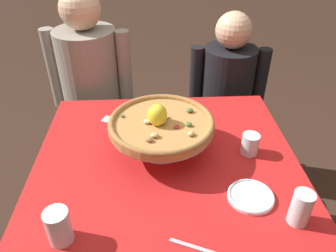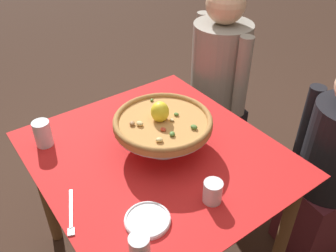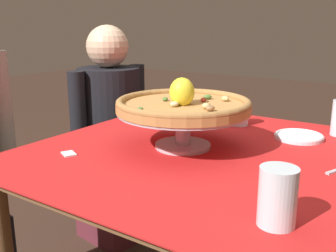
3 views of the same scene
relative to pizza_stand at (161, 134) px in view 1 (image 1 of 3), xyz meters
name	(u,v)px [view 1 (image 1 of 3)]	position (x,y,z in m)	size (l,w,h in m)	color
dining_table	(166,178)	(0.02, -0.05, -0.20)	(1.07, 0.99, 0.76)	brown
pizza_stand	(161,134)	(0.00, 0.00, 0.00)	(0.42, 0.42, 0.12)	#B7B7C1
pizza	(161,123)	(0.00, 0.00, 0.05)	(0.43, 0.43, 0.11)	#BC8447
water_glass_front_left	(59,228)	(-0.33, -0.42, -0.04)	(0.08, 0.08, 0.12)	silver
water_glass_side_right	(250,145)	(0.37, -0.03, -0.05)	(0.07, 0.07, 0.09)	silver
water_glass_front_right	(300,210)	(0.43, -0.39, -0.03)	(0.07, 0.07, 0.13)	silver
side_plate	(251,196)	(0.31, -0.28, -0.08)	(0.17, 0.17, 0.02)	white
dinner_fork	(208,252)	(0.12, -0.49, -0.09)	(0.21, 0.10, 0.01)	#B7B7C1
sugar_packet	(107,119)	(-0.26, 0.25, -0.09)	(0.05, 0.04, 0.01)	white
diner_left	(93,97)	(-0.40, 0.71, -0.22)	(0.50, 0.39, 1.27)	black
diner_right	(225,106)	(0.44, 0.71, -0.31)	(0.47, 0.36, 1.14)	maroon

